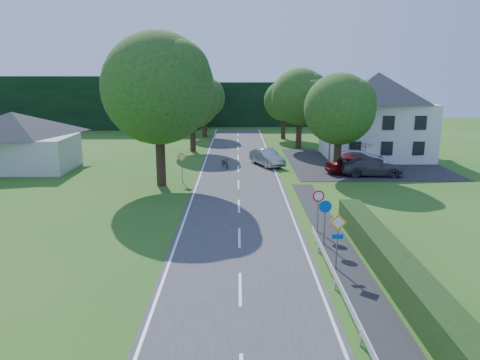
{
  "coord_description": "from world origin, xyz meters",
  "views": [
    {
      "loc": [
        -0.12,
        -11.47,
        8.6
      ],
      "look_at": [
        0.07,
        17.28,
        1.95
      ],
      "focal_mm": 35.0,
      "sensor_mm": 36.0,
      "label": 1
    }
  ],
  "objects_px": {
    "parked_car_grey": "(371,167)",
    "streetlight": "(329,120)",
    "motorcycle": "(225,163)",
    "parked_car_silver_a": "(359,158)",
    "parasol": "(365,154)",
    "parked_car_red": "(351,165)",
    "moving_car": "(267,157)",
    "parked_car_silver_b": "(384,154)"
  },
  "relations": [
    {
      "from": "parked_car_silver_a",
      "to": "parked_car_silver_b",
      "type": "height_order",
      "value": "parked_car_silver_a"
    },
    {
      "from": "motorcycle",
      "to": "parked_car_silver_a",
      "type": "height_order",
      "value": "parked_car_silver_a"
    },
    {
      "from": "moving_car",
      "to": "parasol",
      "type": "xyz_separation_m",
      "value": [
        9.21,
        -0.15,
        0.34
      ]
    },
    {
      "from": "parked_car_red",
      "to": "parked_car_grey",
      "type": "distance_m",
      "value": 1.75
    },
    {
      "from": "parked_car_silver_a",
      "to": "parked_car_grey",
      "type": "relative_size",
      "value": 0.87
    },
    {
      "from": "parked_car_grey",
      "to": "motorcycle",
      "type": "bearing_deg",
      "value": 76.94
    },
    {
      "from": "moving_car",
      "to": "parked_car_red",
      "type": "distance_m",
      "value": 7.92
    },
    {
      "from": "motorcycle",
      "to": "parked_car_silver_a",
      "type": "xyz_separation_m",
      "value": [
        12.51,
        0.78,
        0.3
      ]
    },
    {
      "from": "parked_car_red",
      "to": "parasol",
      "type": "height_order",
      "value": "parasol"
    },
    {
      "from": "parked_car_grey",
      "to": "parked_car_silver_b",
      "type": "height_order",
      "value": "parked_car_grey"
    },
    {
      "from": "parked_car_grey",
      "to": "parked_car_silver_a",
      "type": "bearing_deg",
      "value": 1.77
    },
    {
      "from": "parked_car_red",
      "to": "parasol",
      "type": "xyz_separation_m",
      "value": [
        2.15,
        3.44,
        0.35
      ]
    },
    {
      "from": "parasol",
      "to": "moving_car",
      "type": "bearing_deg",
      "value": 179.08
    },
    {
      "from": "streetlight",
      "to": "parked_car_red",
      "type": "height_order",
      "value": "streetlight"
    },
    {
      "from": "parked_car_silver_b",
      "to": "parasol",
      "type": "bearing_deg",
      "value": 126.77
    },
    {
      "from": "parked_car_silver_a",
      "to": "parasol",
      "type": "distance_m",
      "value": 0.69
    },
    {
      "from": "parked_car_silver_b",
      "to": "parked_car_red",
      "type": "bearing_deg",
      "value": 135.01
    },
    {
      "from": "streetlight",
      "to": "moving_car",
      "type": "distance_m",
      "value": 6.71
    },
    {
      "from": "motorcycle",
      "to": "parked_car_silver_b",
      "type": "relative_size",
      "value": 0.35
    },
    {
      "from": "parked_car_red",
      "to": "parked_car_silver_a",
      "type": "xyz_separation_m",
      "value": [
        1.56,
        3.35,
        0.0
      ]
    },
    {
      "from": "motorcycle",
      "to": "parasol",
      "type": "distance_m",
      "value": 13.15
    },
    {
      "from": "parked_car_red",
      "to": "parked_car_silver_b",
      "type": "height_order",
      "value": "parked_car_red"
    },
    {
      "from": "streetlight",
      "to": "motorcycle",
      "type": "bearing_deg",
      "value": 175.83
    },
    {
      "from": "motorcycle",
      "to": "parked_car_grey",
      "type": "height_order",
      "value": "parked_car_grey"
    },
    {
      "from": "streetlight",
      "to": "parked_car_silver_b",
      "type": "distance_m",
      "value": 8.25
    },
    {
      "from": "motorcycle",
      "to": "parked_car_silver_b",
      "type": "distance_m",
      "value": 15.87
    },
    {
      "from": "parasol",
      "to": "motorcycle",
      "type": "bearing_deg",
      "value": -176.19
    },
    {
      "from": "parasol",
      "to": "parked_car_silver_b",
      "type": "bearing_deg",
      "value": 43.01
    },
    {
      "from": "streetlight",
      "to": "parasol",
      "type": "relative_size",
      "value": 3.28
    },
    {
      "from": "moving_car",
      "to": "parked_car_silver_b",
      "type": "xyz_separation_m",
      "value": [
        11.65,
        2.13,
        -0.07
      ]
    },
    {
      "from": "moving_car",
      "to": "parked_car_grey",
      "type": "xyz_separation_m",
      "value": [
        8.56,
        -4.48,
        -0.0
      ]
    },
    {
      "from": "parked_car_red",
      "to": "parked_car_silver_b",
      "type": "distance_m",
      "value": 7.34
    },
    {
      "from": "streetlight",
      "to": "parked_car_silver_b",
      "type": "xyz_separation_m",
      "value": [
        6.29,
        3.83,
        -3.74
      ]
    },
    {
      "from": "parked_car_silver_b",
      "to": "motorcycle",
      "type": "bearing_deg",
      "value": 95.22
    },
    {
      "from": "streetlight",
      "to": "parasol",
      "type": "height_order",
      "value": "streetlight"
    },
    {
      "from": "parasol",
      "to": "parked_car_red",
      "type": "bearing_deg",
      "value": -121.98
    },
    {
      "from": "parked_car_red",
      "to": "motorcycle",
      "type": "bearing_deg",
      "value": 68.43
    },
    {
      "from": "parked_car_silver_a",
      "to": "parasol",
      "type": "xyz_separation_m",
      "value": [
        0.59,
        0.09,
        0.35
      ]
    },
    {
      "from": "moving_car",
      "to": "parked_car_red",
      "type": "xyz_separation_m",
      "value": [
        7.05,
        -3.59,
        -0.01
      ]
    },
    {
      "from": "parked_car_grey",
      "to": "streetlight",
      "type": "bearing_deg",
      "value": 51.43
    },
    {
      "from": "parked_car_red",
      "to": "parked_car_grey",
      "type": "xyz_separation_m",
      "value": [
        1.51,
        -0.89,
        0.01
      ]
    },
    {
      "from": "parked_car_silver_a",
      "to": "streetlight",
      "type": "bearing_deg",
      "value": 125.74
    }
  ]
}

